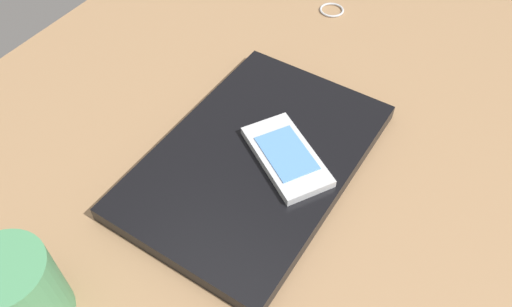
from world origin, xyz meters
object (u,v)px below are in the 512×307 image
laptop_closed (256,159)px  key_ring (332,10)px  cell_phone_on_laptop (286,156)px  coffee_mug (16,295)px

laptop_closed → key_ring: bearing=-168.1°
cell_phone_on_laptop → coffee_mug: coffee_mug is taller
laptop_closed → coffee_mug: bearing=-16.0°
cell_phone_on_laptop → key_ring: cell_phone_on_laptop is taller
cell_phone_on_laptop → coffee_mug: bearing=-22.9°
key_ring → coffee_mug: 60.75cm
laptop_closed → key_ring: (-33.66, -6.24, -0.79)cm
cell_phone_on_laptop → key_ring: 34.01cm
laptop_closed → key_ring: size_ratio=8.24×
laptop_closed → coffee_mug: size_ratio=2.93×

